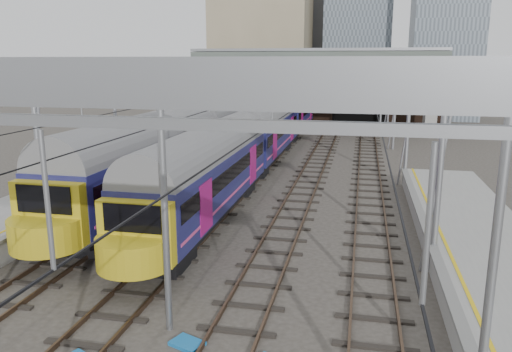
# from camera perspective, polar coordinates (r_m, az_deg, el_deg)

# --- Properties ---
(tracks) EXTENTS (14.40, 80.00, 0.22)m
(tracks) POSITION_cam_1_polar(r_m,az_deg,el_deg) (27.36, 0.26, -3.60)
(tracks) COLOR #4C3828
(tracks) RESTS_ON ground
(overhead_line) EXTENTS (16.80, 80.00, 8.00)m
(overhead_line) POSITION_cam_1_polar(r_m,az_deg,el_deg) (32.63, 2.64, 10.74)
(overhead_line) COLOR gray
(overhead_line) RESTS_ON ground
(retaining_wall) EXTENTS (28.00, 2.75, 9.00)m
(retaining_wall) POSITION_cam_1_polar(r_m,az_deg,el_deg) (62.83, 8.54, 9.61)
(retaining_wall) COLOR black
(retaining_wall) RESTS_ON ground
(overbridge) EXTENTS (28.00, 3.00, 9.25)m
(overbridge) POSITION_cam_1_polar(r_m,az_deg,el_deg) (56.94, 6.80, 12.29)
(overbridge) COLOR gray
(overbridge) RESTS_ON ground
(train_main) EXTENTS (2.78, 64.25, 4.79)m
(train_main) POSITION_cam_1_polar(r_m,az_deg,el_deg) (47.66, 3.11, 6.48)
(train_main) COLOR black
(train_main) RESTS_ON ground
(train_second) EXTENTS (3.01, 34.78, 5.11)m
(train_second) POSITION_cam_1_polar(r_m,az_deg,el_deg) (35.35, -6.84, 4.38)
(train_second) COLOR black
(train_second) RESTS_ON ground
(equip_cover_b) EXTENTS (1.07, 0.93, 0.11)m
(equip_cover_b) POSITION_cam_1_polar(r_m,az_deg,el_deg) (14.95, -7.87, -18.43)
(equip_cover_b) COLOR #1664A8
(equip_cover_b) RESTS_ON ground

